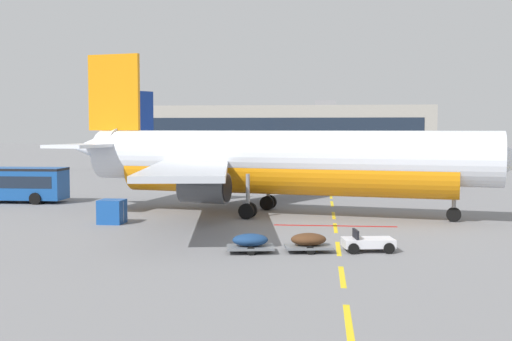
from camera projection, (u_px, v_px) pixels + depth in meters
apron_paint_markings at (332, 200)px, 56.17m from camera, size 8.00×95.28×0.01m
airliner_foreground at (277, 161)px, 46.52m from camera, size 34.66×33.96×12.20m
airliner_mid_left at (208, 148)px, 91.40m from camera, size 27.42×29.39×11.20m
catering_truck at (409, 173)px, 67.00m from camera, size 5.60×7.26×3.14m
baggage_train at (309, 242)px, 32.50m from camera, size 8.72×2.90×1.14m
uld_cargo_container at (112, 212)px, 42.30m from camera, size 1.65×1.62×1.60m
terminal_satellite at (281, 128)px, 186.08m from camera, size 86.31×20.08×14.55m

